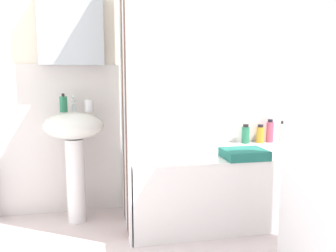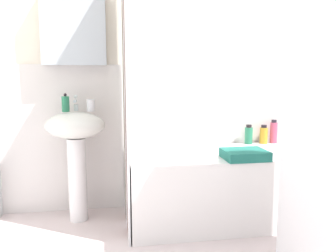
{
  "view_description": "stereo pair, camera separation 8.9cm",
  "coord_description": "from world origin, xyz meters",
  "px_view_note": "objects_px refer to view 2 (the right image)",
  "views": [
    {
      "loc": [
        -0.73,
        -1.53,
        1.08
      ],
      "look_at": [
        -0.26,
        0.76,
        0.76
      ],
      "focal_mm": 35.94,
      "sensor_mm": 36.0,
      "label": 1
    },
    {
      "loc": [
        -0.64,
        -1.54,
        1.08
      ],
      "look_at": [
        -0.26,
        0.76,
        0.76
      ],
      "focal_mm": 35.94,
      "sensor_mm": 36.0,
      "label": 2
    }
  ],
  "objects_px": {
    "sink": "(76,142)",
    "conditioner_bottle": "(264,135)",
    "shampoo_bottle": "(274,132)",
    "towel_folded": "(245,155)",
    "soap_dispenser": "(66,104)",
    "body_wash_bottle": "(287,133)",
    "lotion_bottle": "(249,135)",
    "bathtub": "(225,185)",
    "toothbrush_cup": "(91,105)"
  },
  "relations": [
    {
      "from": "conditioner_bottle",
      "to": "toothbrush_cup",
      "type": "bearing_deg",
      "value": -177.04
    },
    {
      "from": "shampoo_bottle",
      "to": "conditioner_bottle",
      "type": "xyz_separation_m",
      "value": [
        -0.09,
        -0.01,
        -0.02
      ]
    },
    {
      "from": "shampoo_bottle",
      "to": "towel_folded",
      "type": "relative_size",
      "value": 0.68
    },
    {
      "from": "sink",
      "to": "soap_dispenser",
      "type": "height_order",
      "value": "soap_dispenser"
    },
    {
      "from": "lotion_bottle",
      "to": "bathtub",
      "type": "bearing_deg",
      "value": -136.39
    },
    {
      "from": "soap_dispenser",
      "to": "shampoo_bottle",
      "type": "height_order",
      "value": "soap_dispenser"
    },
    {
      "from": "lotion_bottle",
      "to": "towel_folded",
      "type": "distance_m",
      "value": 0.59
    },
    {
      "from": "soap_dispenser",
      "to": "sink",
      "type": "bearing_deg",
      "value": -29.8
    },
    {
      "from": "sink",
      "to": "shampoo_bottle",
      "type": "distance_m",
      "value": 1.67
    },
    {
      "from": "shampoo_bottle",
      "to": "lotion_bottle",
      "type": "xyz_separation_m",
      "value": [
        -0.23,
        -0.0,
        -0.02
      ]
    },
    {
      "from": "soap_dispenser",
      "to": "lotion_bottle",
      "type": "height_order",
      "value": "soap_dispenser"
    },
    {
      "from": "bathtub",
      "to": "lotion_bottle",
      "type": "height_order",
      "value": "lotion_bottle"
    },
    {
      "from": "shampoo_bottle",
      "to": "conditioner_bottle",
      "type": "height_order",
      "value": "shampoo_bottle"
    },
    {
      "from": "bathtub",
      "to": "sink",
      "type": "bearing_deg",
      "value": 172.02
    },
    {
      "from": "sink",
      "to": "toothbrush_cup",
      "type": "xyz_separation_m",
      "value": [
        0.12,
        0.05,
        0.27
      ]
    },
    {
      "from": "toothbrush_cup",
      "to": "lotion_bottle",
      "type": "bearing_deg",
      "value": 3.51
    },
    {
      "from": "conditioner_bottle",
      "to": "lotion_bottle",
      "type": "xyz_separation_m",
      "value": [
        -0.14,
        0.01,
        0.0
      ]
    },
    {
      "from": "toothbrush_cup",
      "to": "conditioner_bottle",
      "type": "distance_m",
      "value": 1.48
    },
    {
      "from": "shampoo_bottle",
      "to": "body_wash_bottle",
      "type": "bearing_deg",
      "value": -18.16
    },
    {
      "from": "bathtub",
      "to": "body_wash_bottle",
      "type": "xyz_separation_m",
      "value": [
        0.64,
        0.26,
        0.35
      ]
    },
    {
      "from": "body_wash_bottle",
      "to": "conditioner_bottle",
      "type": "relative_size",
      "value": 1.18
    },
    {
      "from": "sink",
      "to": "towel_folded",
      "type": "distance_m",
      "value": 1.25
    },
    {
      "from": "shampoo_bottle",
      "to": "lotion_bottle",
      "type": "height_order",
      "value": "shampoo_bottle"
    },
    {
      "from": "sink",
      "to": "lotion_bottle",
      "type": "distance_m",
      "value": 1.44
    },
    {
      "from": "bathtub",
      "to": "lotion_bottle",
      "type": "bearing_deg",
      "value": 43.61
    },
    {
      "from": "conditioner_bottle",
      "to": "towel_folded",
      "type": "height_order",
      "value": "conditioner_bottle"
    },
    {
      "from": "toothbrush_cup",
      "to": "towel_folded",
      "type": "relative_size",
      "value": 0.31
    },
    {
      "from": "soap_dispenser",
      "to": "bathtub",
      "type": "relative_size",
      "value": 0.1
    },
    {
      "from": "soap_dispenser",
      "to": "toothbrush_cup",
      "type": "distance_m",
      "value": 0.19
    },
    {
      "from": "lotion_bottle",
      "to": "sink",
      "type": "bearing_deg",
      "value": -174.7
    },
    {
      "from": "sink",
      "to": "conditioner_bottle",
      "type": "distance_m",
      "value": 1.57
    },
    {
      "from": "bathtub",
      "to": "shampoo_bottle",
      "type": "relative_size",
      "value": 7.28
    },
    {
      "from": "bathtub",
      "to": "body_wash_bottle",
      "type": "height_order",
      "value": "body_wash_bottle"
    },
    {
      "from": "bathtub",
      "to": "shampoo_bottle",
      "type": "height_order",
      "value": "shampoo_bottle"
    },
    {
      "from": "soap_dispenser",
      "to": "body_wash_bottle",
      "type": "relative_size",
      "value": 0.74
    },
    {
      "from": "soap_dispenser",
      "to": "lotion_bottle",
      "type": "xyz_separation_m",
      "value": [
        1.5,
        0.09,
        -0.29
      ]
    },
    {
      "from": "sink",
      "to": "conditioner_bottle",
      "type": "height_order",
      "value": "sink"
    },
    {
      "from": "body_wash_bottle",
      "to": "lotion_bottle",
      "type": "bearing_deg",
      "value": 174.33
    },
    {
      "from": "sink",
      "to": "body_wash_bottle",
      "type": "distance_m",
      "value": 1.77
    },
    {
      "from": "conditioner_bottle",
      "to": "soap_dispenser",
      "type": "bearing_deg",
      "value": -176.95
    },
    {
      "from": "soap_dispenser",
      "to": "shampoo_bottle",
      "type": "relative_size",
      "value": 0.69
    },
    {
      "from": "sink",
      "to": "lotion_bottle",
      "type": "relative_size",
      "value": 5.07
    },
    {
      "from": "soap_dispenser",
      "to": "conditioner_bottle",
      "type": "bearing_deg",
      "value": 3.05
    },
    {
      "from": "body_wash_bottle",
      "to": "shampoo_bottle",
      "type": "relative_size",
      "value": 0.94
    },
    {
      "from": "body_wash_bottle",
      "to": "shampoo_bottle",
      "type": "distance_m",
      "value": 0.11
    },
    {
      "from": "body_wash_bottle",
      "to": "sink",
      "type": "bearing_deg",
      "value": -176.78
    },
    {
      "from": "shampoo_bottle",
      "to": "lotion_bottle",
      "type": "bearing_deg",
      "value": -179.65
    },
    {
      "from": "conditioner_bottle",
      "to": "bathtub",
      "type": "bearing_deg",
      "value": -147.1
    },
    {
      "from": "sink",
      "to": "bathtub",
      "type": "xyz_separation_m",
      "value": [
        1.13,
        -0.16,
        -0.35
      ]
    },
    {
      "from": "sink",
      "to": "conditioner_bottle",
      "type": "relative_size",
      "value": 5.19
    }
  ]
}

